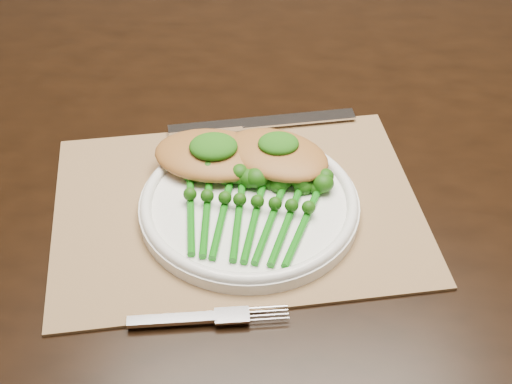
{
  "coord_description": "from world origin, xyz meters",
  "views": [
    {
      "loc": [
        -0.11,
        -0.7,
        1.29
      ],
      "look_at": [
        -0.11,
        -0.13,
        0.78
      ],
      "focal_mm": 50.0,
      "sensor_mm": 36.0,
      "label": 1
    }
  ],
  "objects_px": {
    "dining_table": "(302,295)",
    "chicken_fillet_left": "(212,155)",
    "dinner_plate": "(249,204)",
    "broccolini_bundle": "(246,218)",
    "placemat": "(237,208)"
  },
  "relations": [
    {
      "from": "dining_table",
      "to": "broccolini_bundle",
      "type": "bearing_deg",
      "value": -107.58
    },
    {
      "from": "dinner_plate",
      "to": "dining_table",
      "type": "bearing_deg",
      "value": 66.43
    },
    {
      "from": "dinner_plate",
      "to": "chicken_fillet_left",
      "type": "relative_size",
      "value": 1.8
    },
    {
      "from": "dinner_plate",
      "to": "chicken_fillet_left",
      "type": "height_order",
      "value": "chicken_fillet_left"
    },
    {
      "from": "placemat",
      "to": "dinner_plate",
      "type": "bearing_deg",
      "value": -36.28
    },
    {
      "from": "dining_table",
      "to": "dinner_plate",
      "type": "height_order",
      "value": "dinner_plate"
    },
    {
      "from": "placemat",
      "to": "chicken_fillet_left",
      "type": "bearing_deg",
      "value": 109.01
    },
    {
      "from": "chicken_fillet_left",
      "to": "broccolini_bundle",
      "type": "relative_size",
      "value": 0.73
    },
    {
      "from": "placemat",
      "to": "dinner_plate",
      "type": "xyz_separation_m",
      "value": [
        0.01,
        -0.01,
        0.01
      ]
    },
    {
      "from": "dining_table",
      "to": "chicken_fillet_left",
      "type": "distance_m",
      "value": 0.44
    },
    {
      "from": "dining_table",
      "to": "broccolini_bundle",
      "type": "height_order",
      "value": "broccolini_bundle"
    },
    {
      "from": "dinner_plate",
      "to": "chicken_fillet_left",
      "type": "bearing_deg",
      "value": 123.22
    },
    {
      "from": "broccolini_bundle",
      "to": "dining_table",
      "type": "bearing_deg",
      "value": 78.49
    },
    {
      "from": "dining_table",
      "to": "chicken_fillet_left",
      "type": "xyz_separation_m",
      "value": [
        -0.13,
        -0.13,
        0.4
      ]
    },
    {
      "from": "dining_table",
      "to": "placemat",
      "type": "relative_size",
      "value": 4.14
    }
  ]
}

